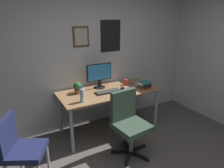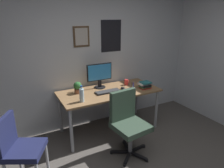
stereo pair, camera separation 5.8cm
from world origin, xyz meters
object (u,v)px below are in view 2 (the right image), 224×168
at_px(office_chair, 128,120).
at_px(side_chair, 19,146).
at_px(computer_mouse, 123,88).
at_px(water_bottle, 82,95).
at_px(coffee_mug_near, 126,82).
at_px(monitor, 100,75).
at_px(book_stack_left, 145,85).
at_px(keyboard, 108,92).
at_px(potted_plant, 78,87).
at_px(pen_cup, 133,90).

height_order(office_chair, side_chair, office_chair).
xyz_separation_m(computer_mouse, water_bottle, (-0.81, -0.18, 0.09)).
relative_size(side_chair, computer_mouse, 7.95).
relative_size(water_bottle, coffee_mug_near, 2.25).
bearing_deg(monitor, book_stack_left, -31.15).
bearing_deg(monitor, water_bottle, -137.79).
bearing_deg(water_bottle, keyboard, 17.89).
relative_size(monitor, keyboard, 1.07).
relative_size(potted_plant, pen_cup, 0.98).
bearing_deg(office_chair, potted_plant, 118.59).
xyz_separation_m(side_chair, water_bottle, (0.92, 0.35, 0.35)).
bearing_deg(keyboard, water_bottle, -162.11).
distance_m(keyboard, book_stack_left, 0.68).
bearing_deg(pen_cup, side_chair, -170.99).
height_order(office_chair, pen_cup, office_chair).
bearing_deg(potted_plant, keyboard, -23.78).
bearing_deg(keyboard, computer_mouse, 2.14).
xyz_separation_m(monitor, book_stack_left, (0.68, -0.41, -0.18)).
bearing_deg(pen_cup, monitor, 125.22).
distance_m(monitor, pen_cup, 0.66).
relative_size(side_chair, water_bottle, 3.47).
xyz_separation_m(computer_mouse, potted_plant, (-0.75, 0.19, 0.09)).
bearing_deg(book_stack_left, water_bottle, -178.25).
bearing_deg(keyboard, coffee_mug_near, 21.26).
height_order(side_chair, keyboard, side_chair).
relative_size(computer_mouse, water_bottle, 0.44).
xyz_separation_m(coffee_mug_near, pen_cup, (-0.13, -0.42, 0.00)).
height_order(keyboard, coffee_mug_near, coffee_mug_near).
relative_size(office_chair, side_chair, 1.09).
relative_size(computer_mouse, coffee_mug_near, 0.98).
bearing_deg(potted_plant, coffee_mug_near, -0.95).
bearing_deg(computer_mouse, side_chair, -163.19).
bearing_deg(computer_mouse, pen_cup, -79.99).
distance_m(office_chair, water_bottle, 0.77).
distance_m(keyboard, coffee_mug_near, 0.51).
xyz_separation_m(office_chair, potted_plant, (-0.45, 0.83, 0.32)).
xyz_separation_m(side_chair, pen_cup, (1.78, 0.28, 0.30)).
distance_m(office_chair, monitor, 1.02).
bearing_deg(computer_mouse, potted_plant, 165.93).
relative_size(side_chair, book_stack_left, 4.11).
bearing_deg(coffee_mug_near, side_chair, -159.94).
relative_size(side_chair, keyboard, 2.03).
xyz_separation_m(monitor, pen_cup, (0.36, -0.51, -0.19)).
height_order(monitor, coffee_mug_near, monitor).
bearing_deg(side_chair, coffee_mug_near, 20.06).
bearing_deg(office_chair, coffee_mug_near, 59.86).
xyz_separation_m(office_chair, keyboard, (0.00, 0.63, 0.23)).
xyz_separation_m(computer_mouse, book_stack_left, (0.36, -0.14, 0.05)).
distance_m(keyboard, pen_cup, 0.42).
bearing_deg(office_chair, water_bottle, 137.68).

